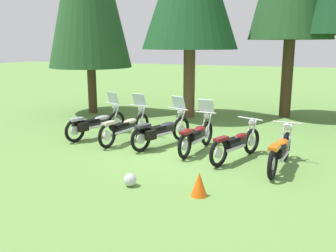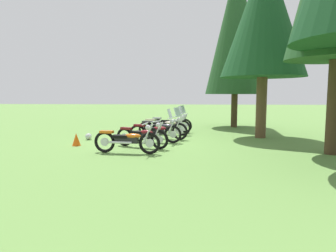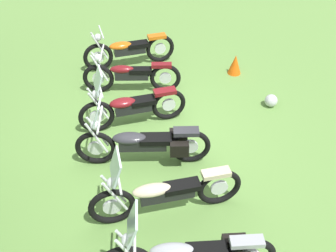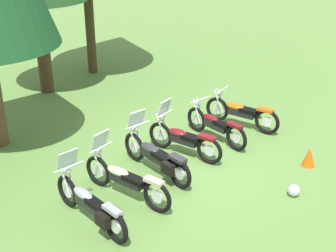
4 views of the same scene
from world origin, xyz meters
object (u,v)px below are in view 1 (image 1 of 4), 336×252
(motorcycle_0, at_px, (96,123))
(traffic_cone, at_px, (199,184))
(dropped_helmet, at_px, (130,180))
(motorcycle_3, at_px, (197,135))
(motorcycle_4, at_px, (237,143))
(motorcycle_2, at_px, (161,130))
(motorcycle_5, at_px, (280,150))
(motorcycle_1, at_px, (126,126))

(motorcycle_0, bearing_deg, traffic_cone, -107.52)
(traffic_cone, xyz_separation_m, dropped_helmet, (-1.47, -0.03, -0.10))
(traffic_cone, bearing_deg, motorcycle_3, 107.32)
(motorcycle_3, xyz_separation_m, motorcycle_4, (1.15, -0.38, -0.03))
(motorcycle_0, height_order, traffic_cone, motorcycle_0)
(motorcycle_0, height_order, motorcycle_2, motorcycle_2)
(motorcycle_4, xyz_separation_m, traffic_cone, (-0.24, -2.53, -0.19))
(traffic_cone, height_order, dropped_helmet, traffic_cone)
(motorcycle_5, bearing_deg, motorcycle_1, 84.71)
(motorcycle_1, distance_m, motorcycle_3, 2.30)
(motorcycle_4, relative_size, dropped_helmet, 7.48)
(traffic_cone, distance_m, dropped_helmet, 1.47)
(motorcycle_5, bearing_deg, dropped_helmet, 135.41)
(motorcycle_1, height_order, motorcycle_5, motorcycle_1)
(motorcycle_3, relative_size, traffic_cone, 4.48)
(motorcycle_1, relative_size, traffic_cone, 4.97)
(motorcycle_1, height_order, motorcycle_4, motorcycle_1)
(motorcycle_0, distance_m, motorcycle_2, 2.30)
(motorcycle_0, distance_m, motorcycle_1, 1.11)
(motorcycle_3, xyz_separation_m, traffic_cone, (0.91, -2.91, -0.22))
(motorcycle_2, xyz_separation_m, motorcycle_5, (3.34, -0.84, -0.02))
(motorcycle_1, bearing_deg, motorcycle_4, -90.34)
(motorcycle_0, height_order, motorcycle_4, motorcycle_0)
(traffic_cone, bearing_deg, motorcycle_1, 135.24)
(motorcycle_2, relative_size, traffic_cone, 4.68)
(motorcycle_3, bearing_deg, traffic_cone, -155.06)
(motorcycle_0, relative_size, motorcycle_3, 1.04)
(motorcycle_2, xyz_separation_m, dropped_helmet, (0.55, -3.07, -0.33))
(motorcycle_3, xyz_separation_m, dropped_helmet, (-0.56, -2.94, -0.33))
(motorcycle_3, bearing_deg, motorcycle_5, -99.86)
(motorcycle_2, relative_size, dropped_helmet, 8.22)
(motorcycle_4, bearing_deg, motorcycle_3, 94.36)
(motorcycle_1, distance_m, traffic_cone, 4.51)
(dropped_helmet, bearing_deg, motorcycle_3, 79.17)
(motorcycle_3, distance_m, motorcycle_5, 2.34)
(motorcycle_0, height_order, motorcycle_5, motorcycle_0)
(motorcycle_2, height_order, motorcycle_4, motorcycle_2)
(motorcycle_4, height_order, motorcycle_5, motorcycle_5)
(motorcycle_2, height_order, motorcycle_5, motorcycle_2)
(motorcycle_2, xyz_separation_m, traffic_cone, (2.01, -3.05, -0.23))
(motorcycle_5, distance_m, dropped_helmet, 3.59)
(motorcycle_2, height_order, dropped_helmet, motorcycle_2)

